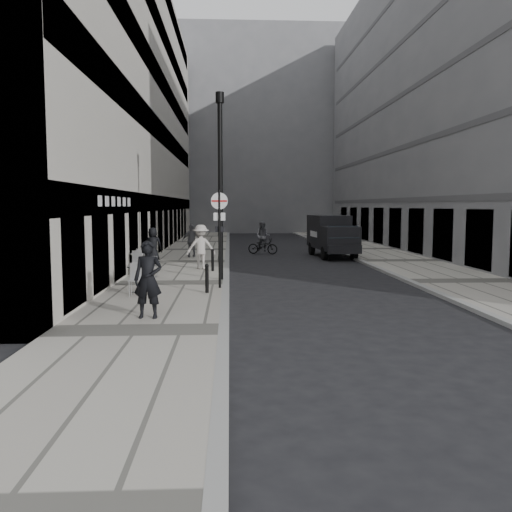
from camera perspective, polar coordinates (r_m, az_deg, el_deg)
The scene contains 19 objects.
ground at distance 10.04m, azimuth -3.59°, elevation -11.78°, with size 120.00×120.00×0.00m, color black.
sidewalk at distance 27.83m, azimuth -7.20°, elevation -0.68°, with size 4.00×60.00×0.12m, color #A5A295.
far_sidewalk at distance 29.13m, azimuth 14.92°, elevation -0.55°, with size 4.00×60.00×0.12m, color #A5A295.
building_left at distance 35.17m, azimuth -13.28°, elevation 15.09°, with size 4.00×45.00×18.00m, color #BDB6AC.
building_right at distance 37.47m, azimuth 19.74°, elevation 15.86°, with size 6.00×45.00×20.00m, color slate.
building_far at distance 66.10m, azimuth -1.63°, elevation 12.32°, with size 24.00×16.00×22.00m, color slate.
walking_man at distance 13.88m, azimuth -11.29°, elevation -2.45°, with size 0.71×0.47×1.96m, color black.
sign_post at distance 18.58m, azimuth -3.87°, elevation 3.25°, with size 0.58×0.14×3.37m.
lamppost at distance 20.73m, azimuth -3.79°, elevation 8.33°, with size 0.32×0.32×7.05m.
bollard_near at distance 17.70m, azimuth -5.19°, elevation -2.46°, with size 0.12×0.12×0.88m, color black.
bollard_far at distance 23.53m, azimuth -4.59°, elevation -0.50°, with size 0.12×0.12×0.90m, color black.
panel_van at distance 31.41m, azimuth 7.94°, elevation 2.34°, with size 2.21×5.19×2.39m.
cyclist at distance 33.00m, azimuth 0.72°, elevation 1.55°, with size 1.96×1.25×2.00m.
pedestrian_a at distance 30.03m, azimuth -6.77°, elevation 1.61°, with size 1.06×0.44×1.80m, color #5B5B60.
pedestrian_b at distance 24.39m, azimuth -5.83°, elevation 0.97°, with size 1.28×0.74×1.98m, color #BAB2AB.
pedestrian_c at distance 26.87m, azimuth -10.80°, elevation 1.09°, with size 0.87×0.57×1.78m, color black.
cafe_table_near at distance 21.78m, azimuth -10.90°, elevation -1.16°, with size 0.62×1.41×0.80m.
cafe_table_mid at distance 18.07m, azimuth -12.16°, elevation -2.16°, with size 0.79×1.79×1.02m.
cafe_table_far at distance 22.97m, azimuth -12.16°, elevation -0.59°, with size 0.79×1.77×1.01m.
Camera 1 is at (0.15, -9.60, 2.95)m, focal length 38.00 mm.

